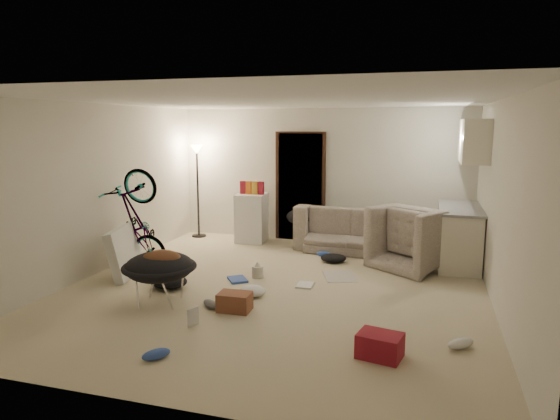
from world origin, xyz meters
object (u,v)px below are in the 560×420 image
(drink_case_b, at_px, (380,346))
(drink_case_a, at_px, (235,302))
(mini_fridge, at_px, (252,218))
(sofa, at_px, (353,234))
(saucer_chair, at_px, (160,273))
(bicycle, at_px, (138,242))
(tv_box, at_px, (126,251))
(floor_lamp, at_px, (197,171))
(juicer, at_px, (258,271))
(kitchen_counter, at_px, (459,237))
(armchair, at_px, (420,244))

(drink_case_b, bearing_deg, drink_case_a, 169.24)
(mini_fridge, distance_m, drink_case_b, 5.06)
(sofa, bearing_deg, saucer_chair, 63.93)
(bicycle, relative_size, saucer_chair, 1.74)
(sofa, height_order, tv_box, tv_box)
(bicycle, distance_m, tv_box, 0.33)
(floor_lamp, bearing_deg, juicer, -48.09)
(drink_case_b, xyz_separation_m, juicer, (-1.94, 2.06, -0.02))
(mini_fridge, relative_size, drink_case_b, 2.24)
(kitchen_counter, bearing_deg, floor_lamp, 172.34)
(saucer_chair, height_order, tv_box, tv_box)
(saucer_chair, bearing_deg, tv_box, 139.25)
(kitchen_counter, height_order, sofa, kitchen_counter)
(bicycle, relative_size, drink_case_b, 3.90)
(bicycle, xyz_separation_m, drink_case_a, (2.08, -1.25, -0.31))
(kitchen_counter, xyz_separation_m, drink_case_b, (-0.88, -3.65, -0.32))
(floor_lamp, distance_m, saucer_chair, 3.90)
(tv_box, bearing_deg, mini_fridge, 52.77)
(bicycle, height_order, drink_case_b, bicycle)
(saucer_chair, xyz_separation_m, tv_box, (-1.10, 0.95, -0.02))
(saucer_chair, xyz_separation_m, juicer, (0.81, 1.35, -0.29))
(bicycle, distance_m, saucer_chair, 1.69)
(drink_case_a, bearing_deg, drink_case_b, -24.65)
(drink_case_a, relative_size, drink_case_b, 0.94)
(floor_lamp, relative_size, mini_fridge, 1.99)
(floor_lamp, bearing_deg, saucer_chair, -71.49)
(bicycle, bearing_deg, mini_fridge, -25.21)
(sofa, bearing_deg, kitchen_counter, 168.60)
(tv_box, bearing_deg, sofa, 24.39)
(armchair, bearing_deg, floor_lamp, 23.23)
(juicer, bearing_deg, drink_case_b, -46.71)
(mini_fridge, relative_size, juicer, 3.79)
(floor_lamp, xyz_separation_m, sofa, (3.10, -0.20, -1.02))
(saucer_chair, xyz_separation_m, drink_case_b, (2.75, -0.71, -0.27))
(kitchen_counter, xyz_separation_m, saucer_chair, (-3.63, -2.94, -0.06))
(bicycle, xyz_separation_m, tv_box, (0.00, -0.33, -0.06))
(mini_fridge, height_order, drink_case_a, mini_fridge)
(saucer_chair, bearing_deg, floor_lamp, 108.51)
(armchair, bearing_deg, drink_case_a, 87.47)
(mini_fridge, bearing_deg, saucer_chair, -92.90)
(sofa, distance_m, saucer_chair, 3.89)
(sofa, relative_size, juicer, 8.30)
(tv_box, distance_m, juicer, 1.97)
(tv_box, bearing_deg, armchair, 7.47)
(kitchen_counter, relative_size, bicycle, 0.95)
(sofa, distance_m, armchair, 1.37)
(drink_case_a, bearing_deg, saucer_chair, 179.74)
(armchair, xyz_separation_m, juicer, (-2.24, -1.29, -0.25))
(mini_fridge, xyz_separation_m, tv_box, (-1.05, -2.54, -0.09))
(sofa, xyz_separation_m, mini_fridge, (-1.95, 0.10, 0.16))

